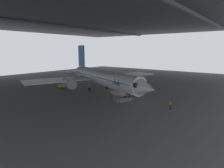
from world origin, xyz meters
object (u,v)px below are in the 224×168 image
object	(u,v)px
airplane_main	(102,78)
boarding_stairs	(124,97)
crew_worker_near_nose	(170,104)
traffic_cone_orange	(165,107)
crew_worker_by_stairs	(111,93)
baggage_tug	(62,86)

from	to	relation	value
airplane_main	boarding_stairs	distance (m)	10.09
crew_worker_near_nose	traffic_cone_orange	distance (m)	1.30
crew_worker_near_nose	traffic_cone_orange	size ratio (longest dim) A/B	2.88
airplane_main	boarding_stairs	world-z (taller)	airplane_main
crew_worker_by_stairs	airplane_main	bearing A→B (deg)	58.74
crew_worker_by_stairs	traffic_cone_orange	size ratio (longest dim) A/B	2.90
boarding_stairs	traffic_cone_orange	world-z (taller)	boarding_stairs
crew_worker_by_stairs	crew_worker_near_nose	bearing A→B (deg)	-93.39
crew_worker_near_nose	boarding_stairs	bearing A→B (deg)	90.06
traffic_cone_orange	crew_worker_by_stairs	bearing A→B (deg)	87.25
airplane_main	baggage_tug	world-z (taller)	airplane_main
baggage_tug	traffic_cone_orange	bearing A→B (deg)	-91.22
boarding_stairs	baggage_tug	distance (m)	20.09
airplane_main	baggage_tug	xyz separation A→B (m)	(-3.12, 11.16, -2.84)
airplane_main	crew_worker_near_nose	size ratio (longest dim) A/B	19.55
airplane_main	baggage_tug	bearing A→B (deg)	105.63
boarding_stairs	crew_worker_by_stairs	bearing A→B (deg)	78.11
boarding_stairs	baggage_tug	bearing A→B (deg)	87.68
baggage_tug	crew_worker_by_stairs	bearing A→B (deg)	-90.10
baggage_tug	airplane_main	bearing A→B (deg)	-74.37
crew_worker_near_nose	baggage_tug	size ratio (longest dim) A/B	0.77
airplane_main	crew_worker_near_nose	bearing A→B (deg)	-102.13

